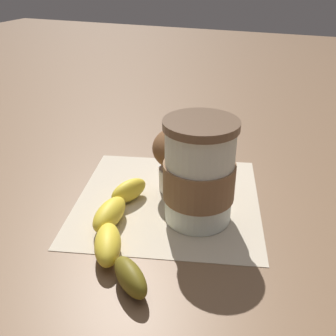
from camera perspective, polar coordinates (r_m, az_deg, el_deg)
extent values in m
plane|color=brown|center=(0.56, 0.00, -4.58)|extent=(3.00, 3.00, 0.00)
cube|color=beige|center=(0.56, 0.00, -4.52)|extent=(0.31, 0.31, 0.00)
cylinder|color=silver|center=(0.49, 4.54, -1.06)|extent=(0.09, 0.09, 0.12)
cylinder|color=brown|center=(0.46, 4.85, 6.30)|extent=(0.09, 0.09, 0.01)
cylinder|color=#846042|center=(0.49, 4.50, -1.79)|extent=(0.09, 0.09, 0.05)
cylinder|color=white|center=(0.57, 1.95, -1.38)|extent=(0.07, 0.07, 0.03)
ellipsoid|color=brown|center=(0.55, 2.03, 2.91)|extent=(0.08, 0.08, 0.06)
ellipsoid|color=yellow|center=(0.55, -5.70, -3.28)|extent=(0.04, 0.06, 0.03)
ellipsoid|color=yellow|center=(0.50, -8.47, -6.61)|extent=(0.03, 0.07, 0.03)
ellipsoid|color=yellow|center=(0.46, -8.73, -10.87)|extent=(0.06, 0.08, 0.03)
ellipsoid|color=brown|center=(0.41, -5.49, -15.47)|extent=(0.06, 0.06, 0.03)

